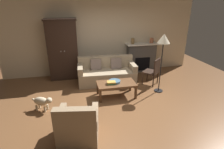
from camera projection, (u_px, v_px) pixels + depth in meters
The scene contains 14 objects.
ground_plane at pixel (117, 104), 4.94m from camera, with size 9.60×9.60×0.00m, color brown.
back_wall at pixel (101, 36), 6.74m from camera, with size 7.20×0.10×2.80m, color beige.
fireplace at pixel (141, 57), 7.13m from camera, with size 1.26×0.48×1.12m.
armoire at pixel (63, 50), 6.29m from camera, with size 1.06×0.57×2.09m.
couch at pixel (107, 73), 6.19m from camera, with size 1.96×0.96×0.86m.
coffee_table at pixel (116, 85), 5.22m from camera, with size 1.10×0.60×0.42m.
fruit_bowl at pixel (115, 81), 5.22m from camera, with size 0.34×0.34×0.07m, color slate.
book_stack at pixel (111, 83), 5.12m from camera, with size 0.26×0.19×0.08m.
mantel_vase_bronze at pixel (133, 41), 6.79m from camera, with size 0.12×0.12×0.21m, color olive.
mantel_vase_terracotta at pixel (152, 40), 6.95m from camera, with size 0.14×0.14×0.19m, color #A86042.
armchair_near_left at pixel (78, 126), 3.54m from camera, with size 0.89×0.89×0.88m.
side_chair_wooden at pixel (153, 70), 5.92m from camera, with size 0.62×0.62×0.90m.
floor_lamp at pixel (163, 42), 5.08m from camera, with size 0.36×0.36×1.77m.
dog at pixel (42, 102), 4.56m from camera, with size 0.52×0.37×0.39m.
Camera 1 is at (-1.06, -4.17, 2.57)m, focal length 28.97 mm.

